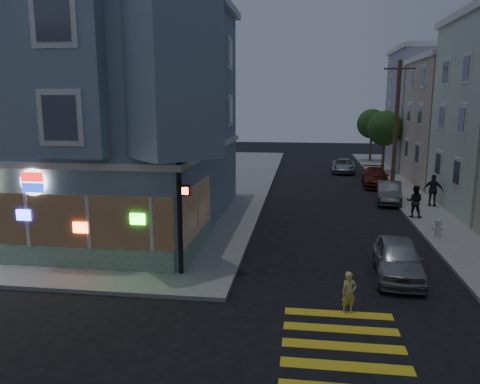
% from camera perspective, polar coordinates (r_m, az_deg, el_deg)
% --- Properties ---
extents(ground, '(120.00, 120.00, 0.00)m').
position_cam_1_polar(ground, '(14.36, -15.51, -15.47)').
color(ground, black).
rests_on(ground, ground).
extents(sidewalk_nw, '(33.00, 42.00, 0.15)m').
position_cam_1_polar(sidewalk_nw, '(40.00, -20.44, 1.43)').
color(sidewalk_nw, gray).
rests_on(sidewalk_nw, ground).
extents(corner_building, '(14.60, 14.60, 11.40)m').
position_cam_1_polar(corner_building, '(25.39, -19.01, 9.38)').
color(corner_building, gray).
rests_on(corner_building, sidewalk_nw).
extents(row_house_d, '(12.00, 8.60, 10.50)m').
position_cam_1_polar(row_house_d, '(47.88, 25.31, 8.97)').
color(row_house_d, '#9F9AA9').
rests_on(row_house_d, sidewalk_ne).
extents(utility_pole, '(2.20, 0.30, 9.00)m').
position_cam_1_polar(utility_pole, '(36.38, 18.52, 8.15)').
color(utility_pole, '#4C3826').
rests_on(utility_pole, sidewalk_ne).
extents(street_tree_near, '(3.00, 3.00, 5.30)m').
position_cam_1_polar(street_tree_near, '(42.36, 17.23, 7.40)').
color(street_tree_near, '#4C3826').
rests_on(street_tree_near, sidewalk_ne).
extents(street_tree_far, '(3.00, 3.00, 5.30)m').
position_cam_1_polar(street_tree_far, '(50.26, 15.77, 7.99)').
color(street_tree_far, '#4C3826').
rests_on(street_tree_far, sidewalk_ne).
extents(running_child, '(0.54, 0.44, 1.29)m').
position_cam_1_polar(running_child, '(14.75, 13.14, -11.86)').
color(running_child, '#D5C56D').
rests_on(running_child, ground).
extents(pedestrian_a, '(0.98, 0.85, 1.73)m').
position_cam_1_polar(pedestrian_a, '(26.68, 20.52, -1.08)').
color(pedestrian_a, black).
rests_on(pedestrian_a, sidewalk_ne).
extents(pedestrian_b, '(1.20, 0.81, 1.88)m').
position_cam_1_polar(pedestrian_b, '(29.88, 22.50, 0.18)').
color(pedestrian_b, '#25242C').
rests_on(pedestrian_b, sidewalk_ne).
extents(parked_car_a, '(1.97, 4.20, 1.39)m').
position_cam_1_polar(parked_car_a, '(18.04, 18.70, -7.68)').
color(parked_car_a, '#96979D').
rests_on(parked_car_a, ground).
extents(parked_car_b, '(1.88, 4.13, 1.31)m').
position_cam_1_polar(parked_car_b, '(30.69, 17.70, -0.05)').
color(parked_car_b, '#3D4043').
rests_on(parked_car_b, ground).
extents(parked_car_c, '(2.23, 4.76, 1.34)m').
position_cam_1_polar(parked_car_c, '(36.31, 16.18, 1.73)').
color(parked_car_c, '#531A13').
rests_on(parked_car_c, ground).
extents(parked_car_d, '(2.31, 4.47, 1.21)m').
position_cam_1_polar(parked_car_d, '(42.61, 12.50, 3.15)').
color(parked_car_d, '#9DA2A7').
rests_on(parked_car_d, ground).
extents(traffic_signal, '(0.69, 0.63, 5.66)m').
position_cam_1_polar(traffic_signal, '(16.30, -7.56, 2.74)').
color(traffic_signal, black).
rests_on(traffic_signal, sidewalk_nw).
extents(fire_hydrant, '(0.49, 0.28, 0.85)m').
position_cam_1_polar(fire_hydrant, '(23.38, 23.01, -3.97)').
color(fire_hydrant, silver).
rests_on(fire_hydrant, sidewalk_ne).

